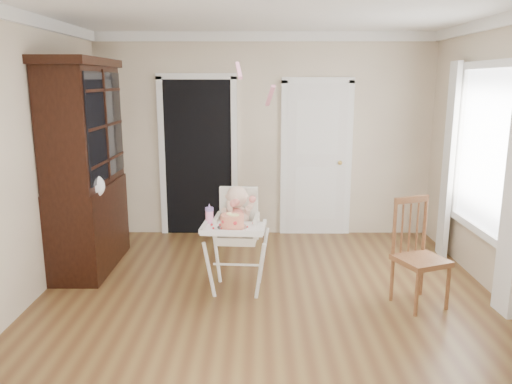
{
  "coord_description": "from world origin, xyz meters",
  "views": [
    {
      "loc": [
        -0.09,
        -4.22,
        2.07
      ],
      "look_at": [
        -0.11,
        0.43,
        1.04
      ],
      "focal_mm": 35.0,
      "sensor_mm": 36.0,
      "label": 1
    }
  ],
  "objects_px": {
    "cake": "(232,221)",
    "china_cabinet": "(85,167)",
    "high_chair": "(237,228)",
    "sippy_cup": "(209,215)",
    "dining_chair": "(419,256)"
  },
  "relations": [
    {
      "from": "cake",
      "to": "china_cabinet",
      "type": "distance_m",
      "value": 1.93
    },
    {
      "from": "high_chair",
      "to": "sippy_cup",
      "type": "distance_m",
      "value": 0.32
    },
    {
      "from": "sippy_cup",
      "to": "china_cabinet",
      "type": "relative_size",
      "value": 0.08
    },
    {
      "from": "china_cabinet",
      "to": "dining_chair",
      "type": "height_order",
      "value": "china_cabinet"
    },
    {
      "from": "sippy_cup",
      "to": "china_cabinet",
      "type": "distance_m",
      "value": 1.65
    },
    {
      "from": "sippy_cup",
      "to": "dining_chair",
      "type": "xyz_separation_m",
      "value": [
        1.98,
        -0.22,
        -0.34
      ]
    },
    {
      "from": "high_chair",
      "to": "cake",
      "type": "distance_m",
      "value": 0.3
    },
    {
      "from": "cake",
      "to": "dining_chair",
      "type": "bearing_deg",
      "value": -1.59
    },
    {
      "from": "high_chair",
      "to": "china_cabinet",
      "type": "height_order",
      "value": "china_cabinet"
    },
    {
      "from": "cake",
      "to": "dining_chair",
      "type": "relative_size",
      "value": 0.28
    },
    {
      "from": "sippy_cup",
      "to": "dining_chair",
      "type": "distance_m",
      "value": 2.02
    },
    {
      "from": "cake",
      "to": "china_cabinet",
      "type": "bearing_deg",
      "value": 151.03
    },
    {
      "from": "cake",
      "to": "china_cabinet",
      "type": "xyz_separation_m",
      "value": [
        -1.66,
        0.92,
        0.36
      ]
    },
    {
      "from": "high_chair",
      "to": "sippy_cup",
      "type": "xyz_separation_m",
      "value": [
        -0.26,
        -0.09,
        0.16
      ]
    },
    {
      "from": "cake",
      "to": "sippy_cup",
      "type": "xyz_separation_m",
      "value": [
        -0.23,
        0.17,
        0.02
      ]
    }
  ]
}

